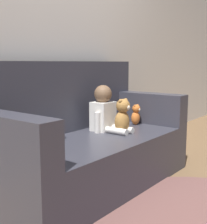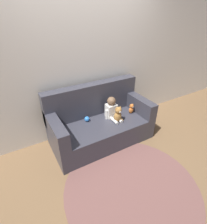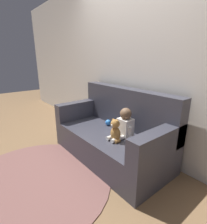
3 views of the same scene
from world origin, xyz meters
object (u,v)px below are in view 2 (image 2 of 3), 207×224
at_px(couch, 100,122).
at_px(person_baby, 112,109).
at_px(plush_toy_side, 131,109).
at_px(teddy_bear_brown, 118,115).
at_px(toy_ball, 87,119).

height_order(couch, person_baby, couch).
relative_size(person_baby, plush_toy_side, 2.03).
bearing_deg(person_baby, couch, 173.91).
height_order(couch, plush_toy_side, couch).
height_order(person_baby, plush_toy_side, person_baby).
bearing_deg(teddy_bear_brown, person_baby, 95.10).
bearing_deg(toy_ball, teddy_bear_brown, -30.77).
relative_size(couch, plush_toy_side, 9.11).
bearing_deg(couch, toy_ball, 160.55).
height_order(person_baby, teddy_bear_brown, person_baby).
bearing_deg(toy_ball, person_baby, -12.52).
distance_m(teddy_bear_brown, plush_toy_side, 0.37).
xyz_separation_m(person_baby, teddy_bear_brown, (0.01, -0.17, -0.03)).
bearing_deg(teddy_bear_brown, couch, 141.52).
bearing_deg(person_baby, teddy_bear_brown, -84.90).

